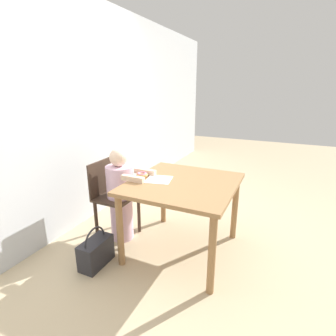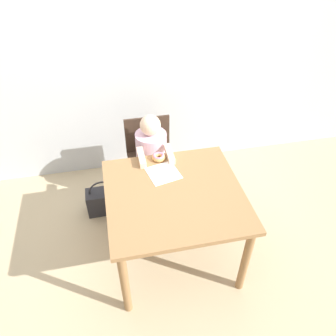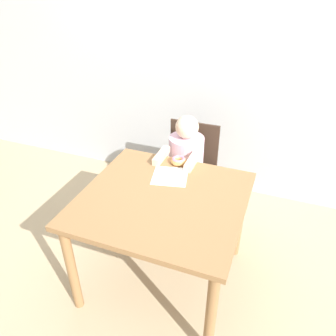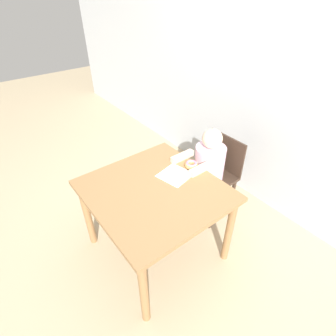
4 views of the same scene
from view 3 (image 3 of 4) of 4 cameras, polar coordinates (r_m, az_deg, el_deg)
name	(u,v)px [view 3 (image 3 of 4)]	position (r m, az deg, el deg)	size (l,w,h in m)	color
ground_plane	(163,276)	(2.50, -0.80, -18.27)	(12.00, 12.00, 0.00)	tan
wall_back	(219,58)	(2.92, 8.94, 18.39)	(8.00, 0.05, 2.50)	silver
dining_table	(163,210)	(2.06, -0.93, -7.25)	(0.99, 0.95, 0.72)	olive
chair	(189,169)	(2.75, 3.69, -0.18)	(0.42, 0.36, 0.83)	#38281E
child_figure	(185,173)	(2.65, 3.04, -0.85)	(0.28, 0.48, 0.98)	silver
donut	(178,161)	(2.31, 1.84, 1.31)	(0.11, 0.11, 0.04)	tan
napkin	(170,176)	(2.18, 0.35, -1.44)	(0.27, 0.27, 0.00)	white
handbag	(133,197)	(2.98, -6.15, -5.10)	(0.32, 0.16, 0.37)	#232328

